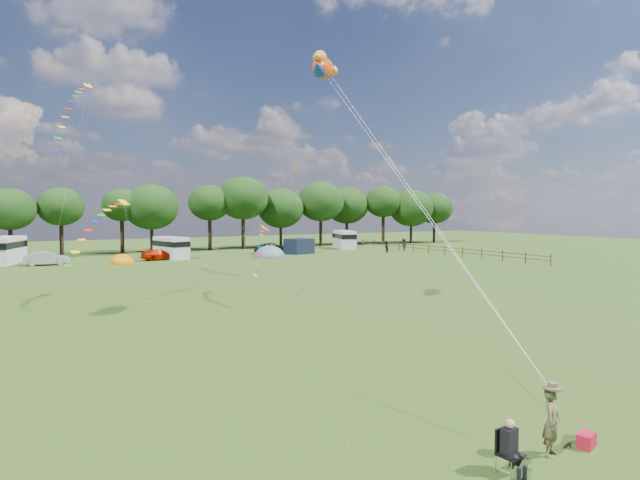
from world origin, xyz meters
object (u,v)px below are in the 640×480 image
car_b (47,258)px  car_d (273,248)px  campervan_b (5,249)px  tent_orange (122,264)px  campervan_c (171,247)px  kite_flyer (552,422)px  walker_a (386,247)px  car_c (160,255)px  tent_greyblue (270,257)px  campervan_d (344,239)px  fish_kite (322,67)px  walker_b (404,244)px  camp_chair (508,441)px

car_b → car_d: 26.00m
car_d → campervan_b: campervan_b is taller
car_d → tent_orange: car_d is taller
campervan_c → kite_flyer: bearing=161.5°
kite_flyer → walker_a: size_ratio=1.02×
car_c → tent_greyblue: bearing=-111.4°
campervan_d → tent_greyblue: bearing=133.4°
tent_orange → tent_greyblue: tent_greyblue is taller
fish_kite → campervan_d: bearing=7.6°
campervan_c → tent_greyblue: (10.43, -4.17, -1.30)m
campervan_d → fish_kite: (-27.02, -40.41, 11.65)m
car_c → fish_kite: 37.75m
car_c → tent_greyblue: tent_greyblue is taller
tent_orange → kite_flyer: (0.92, -50.23, 0.76)m
car_c → car_d: size_ratio=0.80×
car_b → walker_b: size_ratio=2.41×
campervan_b → campervan_c: bearing=-78.8°
tent_orange → campervan_b: bearing=150.5°
camp_chair → walker_b: walker_b is taller
car_b → tent_greyblue: 23.39m
car_d → kite_flyer: bearing=173.6°
campervan_c → walker_a: (26.51, -5.35, -0.56)m
car_d → fish_kite: (-14.46, -37.62, 12.35)m
car_c → campervan_d: size_ratio=0.70×
kite_flyer → car_d: bearing=48.0°
car_b → tent_greyblue: (23.21, -2.83, -0.68)m
car_b → walker_b: (43.78, -2.08, 0.12)m
car_c → camp_chair: camp_chair is taller
car_d → tent_greyblue: (-2.71, -4.91, -0.65)m
campervan_d → tent_greyblue: size_ratio=1.40×
car_d → walker_a: bearing=-102.5°
camp_chair → walker_b: (37.52, 50.36, 0.11)m
campervan_b → walker_a: campervan_b is taller
car_d → walker_a: walker_a is taller
campervan_d → walker_a: 8.94m
car_d → campervan_c: (-13.14, -0.74, 0.65)m
walker_a → car_c: bearing=-34.5°
car_d → car_c: bearing=109.6°
campervan_c → tent_greyblue: size_ratio=1.33×
car_d → kite_flyer: kite_flyer is taller
tent_orange → camp_chair: size_ratio=2.38×
car_c → campervan_d: bearing=-87.7°
tent_orange → camp_chair: 50.31m
walker_b → walker_a: bearing=6.5°
car_c → tent_orange: car_c is taller
campervan_b → walker_b: bearing=-77.4°
tent_orange → car_d: bearing=12.5°
tent_orange → walker_a: 32.50m
walker_a → walker_b: walker_b is taller
car_c → kite_flyer: kite_flyer is taller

